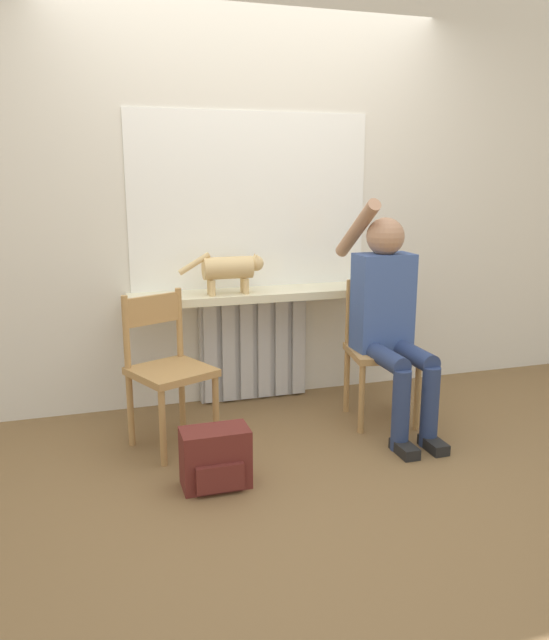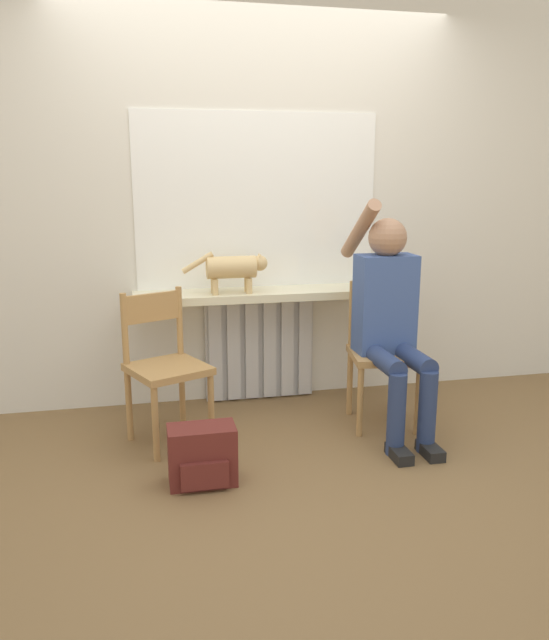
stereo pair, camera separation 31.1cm
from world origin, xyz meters
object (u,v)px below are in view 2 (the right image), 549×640
cat (234,268)px  backpack (202,456)px  chair_left (165,365)px  chair_right (383,351)px  person (390,314)px

cat → backpack: 1.28m
chair_left → chair_right: 1.30m
chair_right → backpack: (-1.15, -0.56, -0.31)m
chair_right → person: bearing=-84.0°
person → cat: (-0.83, 0.51, 0.22)m
chair_left → chair_right: same height
person → cat: bearing=148.4°
chair_right → person: 0.27m
person → backpack: person is taller
chair_right → person: person is taller
chair_right → cat: size_ratio=1.60×
chair_right → cat: cat is taller
person → cat: size_ratio=2.54×
chair_left → person: bearing=-28.7°
chair_right → backpack: size_ratio=2.60×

